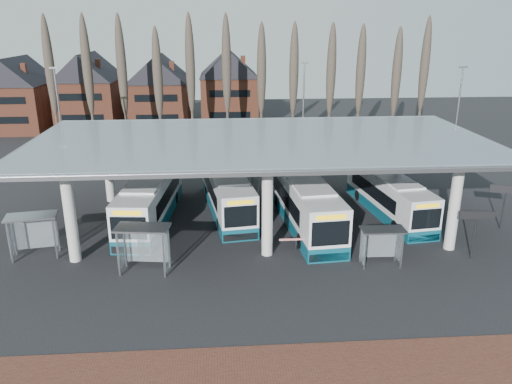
{
  "coord_description": "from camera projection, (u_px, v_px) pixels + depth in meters",
  "views": [
    {
      "loc": [
        -2.78,
        -26.32,
        14.11
      ],
      "look_at": [
        -0.39,
        7.0,
        2.69
      ],
      "focal_mm": 35.0,
      "sensor_mm": 36.0,
      "label": 1
    }
  ],
  "objects": [
    {
      "name": "barrier",
      "position": [
        297.0,
        240.0,
        31.87
      ],
      "size": [
        2.33,
        0.65,
        1.16
      ],
      "rotation": [
        0.0,
        0.0,
        0.02
      ],
      "color": "black",
      "rests_on": "ground"
    },
    {
      "name": "bus_1",
      "position": [
        227.0,
        192.0,
        38.83
      ],
      "size": [
        4.17,
        12.17,
        3.32
      ],
      "rotation": [
        0.0,
        0.0,
        0.14
      ],
      "color": "white",
      "rests_on": "ground"
    },
    {
      "name": "shelter_1",
      "position": [
        144.0,
        238.0,
        29.18
      ],
      "size": [
        3.29,
        1.96,
        2.89
      ],
      "rotation": [
        0.0,
        0.0,
        -0.13
      ],
      "color": "gray",
      "rests_on": "ground"
    },
    {
      "name": "bus_0",
      "position": [
        151.0,
        199.0,
        37.09
      ],
      "size": [
        3.74,
        12.38,
        3.39
      ],
      "rotation": [
        0.0,
        0.0,
        -0.09
      ],
      "color": "white",
      "rests_on": "ground"
    },
    {
      "name": "station_canopy",
      "position": [
        260.0,
        147.0,
        35.3
      ],
      "size": [
        32.0,
        16.0,
        6.34
      ],
      "color": "beige",
      "rests_on": "ground"
    },
    {
      "name": "bus_3",
      "position": [
        388.0,
        195.0,
        38.37
      ],
      "size": [
        3.78,
        11.39,
        3.11
      ],
      "rotation": [
        0.0,
        0.0,
        0.13
      ],
      "color": "white",
      "rests_on": "ground"
    },
    {
      "name": "info_sign_0",
      "position": [
        477.0,
        219.0,
        30.47
      ],
      "size": [
        2.16,
        0.35,
        3.21
      ],
      "rotation": [
        0.0,
        0.0,
        -0.11
      ],
      "color": "black",
      "rests_on": "ground"
    },
    {
      "name": "townhouse_row",
      "position": [
        125.0,
        85.0,
        68.13
      ],
      "size": [
        36.8,
        10.3,
        12.25
      ],
      "color": "brown",
      "rests_on": "ground"
    },
    {
      "name": "shelter_0",
      "position": [
        33.0,
        226.0,
        31.09
      ],
      "size": [
        3.23,
        2.0,
        2.81
      ],
      "rotation": [
        0.0,
        0.0,
        0.17
      ],
      "color": "gray",
      "rests_on": "ground"
    },
    {
      "name": "poplar_row",
      "position": [
        243.0,
        70.0,
        57.9
      ],
      "size": [
        45.1,
        1.1,
        14.5
      ],
      "color": "#473D33",
      "rests_on": "ground"
    },
    {
      "name": "info_sign_1",
      "position": [
        506.0,
        193.0,
        34.96
      ],
      "size": [
        2.1,
        0.91,
        3.28
      ],
      "rotation": [
        0.0,
        0.0,
        -0.37
      ],
      "color": "black",
      "rests_on": "ground"
    },
    {
      "name": "lamp_post_b",
      "position": [
        303.0,
        109.0,
        52.81
      ],
      "size": [
        0.8,
        0.16,
        10.17
      ],
      "color": "slate",
      "rests_on": "ground"
    },
    {
      "name": "bus_2",
      "position": [
        304.0,
        202.0,
        36.28
      ],
      "size": [
        3.79,
        12.92,
        3.54
      ],
      "rotation": [
        0.0,
        0.0,
        0.08
      ],
      "color": "white",
      "rests_on": "ground"
    },
    {
      "name": "shelter_2",
      "position": [
        381.0,
        238.0,
        30.09
      ],
      "size": [
        2.59,
        1.33,
        2.39
      ],
      "rotation": [
        0.0,
        0.0,
        -0.02
      ],
      "color": "gray",
      "rests_on": "ground"
    },
    {
      "name": "lamp_post_c",
      "position": [
        457.0,
        118.0,
        48.1
      ],
      "size": [
        0.8,
        0.16,
        10.17
      ],
      "color": "slate",
      "rests_on": "ground"
    },
    {
      "name": "ground",
      "position": [
        271.0,
        273.0,
        29.59
      ],
      "size": [
        140.0,
        140.0,
        0.0
      ],
      "primitive_type": "plane",
      "color": "black",
      "rests_on": "ground"
    },
    {
      "name": "lamp_post_a",
      "position": [
        60.0,
        119.0,
        47.41
      ],
      "size": [
        0.8,
        0.16,
        10.17
      ],
      "color": "slate",
      "rests_on": "ground"
    }
  ]
}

